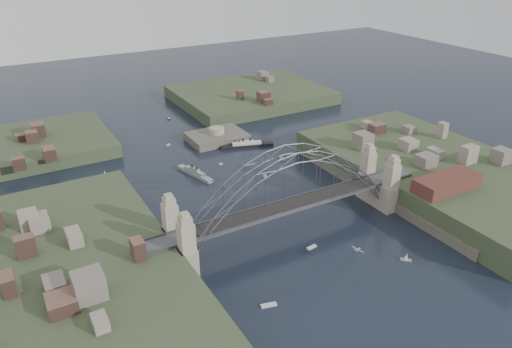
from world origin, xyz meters
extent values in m
plane|color=black|center=(0.00, 0.00, 0.00)|extent=(500.00, 500.00, 0.00)
cube|color=#474749|center=(0.00, 0.00, 8.00)|extent=(84.00, 6.00, 0.70)
cube|color=#4C4F57|center=(0.00, -3.00, 8.55)|extent=(84.00, 0.25, 0.50)
cube|color=#4C4F57|center=(0.00, 3.00, 8.55)|extent=(84.00, 0.25, 0.50)
cube|color=black|center=(0.00, 0.00, 8.55)|extent=(55.20, 5.20, 0.35)
cube|color=gray|center=(-31.50, -5.00, 8.85)|extent=(3.40, 3.40, 17.70)
cube|color=gray|center=(-31.50, 5.00, 8.85)|extent=(3.40, 3.40, 17.70)
cube|color=gray|center=(31.50, -5.00, 8.85)|extent=(3.40, 3.40, 17.70)
cube|color=gray|center=(31.50, 5.00, 8.85)|extent=(3.40, 3.40, 17.70)
cube|color=gray|center=(-31.50, 0.00, 4.00)|extent=(4.08, 13.80, 8.00)
cube|color=gray|center=(31.50, 0.00, 4.00)|extent=(4.08, 13.80, 8.00)
cube|color=#364328|center=(-58.00, 0.00, 2.00)|extent=(50.00, 90.00, 12.00)
cube|color=#514C41|center=(-35.50, 0.00, 1.00)|extent=(6.00, 70.00, 4.00)
cube|color=#364328|center=(58.00, 0.00, 2.00)|extent=(50.00, 90.00, 12.00)
cube|color=#514C41|center=(35.50, 0.00, 1.00)|extent=(6.00, 70.00, 4.00)
cube|color=#364328|center=(-55.00, 95.00, 0.50)|extent=(60.00, 45.00, 9.00)
cube|color=#364328|center=(50.00, 110.00, 0.75)|extent=(70.00, 55.00, 9.50)
cube|color=#514C41|center=(12.00, 70.00, -0.50)|extent=(22.00, 16.00, 7.00)
cylinder|color=gray|center=(12.00, 70.00, 4.20)|extent=(6.00, 6.00, 2.40)
cube|color=#592D26|center=(44.00, -14.00, 10.00)|extent=(20.00, 8.00, 4.00)
cube|color=#474749|center=(39.00, -28.00, 0.70)|extent=(4.00, 22.00, 1.40)
cube|color=gray|center=(-8.22, 45.28, 0.38)|extent=(6.49, 16.99, 1.51)
cube|color=gray|center=(-8.22, 45.28, 1.51)|extent=(4.01, 9.46, 1.13)
cube|color=gray|center=(-8.22, 45.28, 2.36)|extent=(2.28, 4.42, 0.75)
cylinder|color=black|center=(-7.91, 44.13, 3.02)|extent=(0.81, 0.81, 1.51)
cylinder|color=black|center=(-8.52, 46.43, 3.02)|extent=(0.81, 0.81, 1.51)
cylinder|color=#4C4F57|center=(-6.93, 40.36, 2.83)|extent=(0.15, 0.15, 3.77)
cylinder|color=#4C4F57|center=(-9.51, 50.21, 2.83)|extent=(0.15, 0.15, 3.77)
cube|color=gray|center=(-26.73, 93.26, 0.36)|extent=(8.00, 13.84, 1.44)
cube|color=gray|center=(-26.73, 93.26, 1.44)|extent=(4.76, 7.79, 1.08)
cube|color=gray|center=(-26.73, 93.26, 2.25)|extent=(2.54, 3.72, 0.72)
cylinder|color=black|center=(-27.17, 92.35, 2.88)|extent=(0.71, 0.71, 1.44)
cylinder|color=black|center=(-26.30, 94.17, 2.88)|extent=(0.71, 0.71, 1.44)
cylinder|color=#4C4F57|center=(-28.60, 89.37, 2.70)|extent=(0.14, 0.14, 3.60)
cylinder|color=#4C4F57|center=(-24.87, 97.16, 2.70)|extent=(0.14, 0.14, 3.60)
cube|color=black|center=(19.08, 58.23, 0.37)|extent=(20.22, 8.78, 1.48)
cube|color=silver|center=(19.08, 58.23, 1.48)|extent=(11.29, 5.36, 1.11)
cube|color=silver|center=(19.08, 58.23, 2.31)|extent=(5.31, 2.99, 0.74)
cylinder|color=black|center=(17.73, 58.66, 2.96)|extent=(1.00, 1.00, 1.48)
cylinder|color=black|center=(20.44, 57.80, 2.96)|extent=(1.00, 1.00, 1.48)
cylinder|color=#4C4F57|center=(13.27, 60.07, 2.77)|extent=(0.15, 0.15, 3.70)
cylinder|color=#4C4F57|center=(24.90, 56.39, 2.77)|extent=(0.15, 0.15, 3.70)
cube|color=#A6A8AD|center=(5.46, -21.55, 5.16)|extent=(1.83, 0.66, 0.32)
cube|color=#A6A8AD|center=(5.46, -21.55, 5.22)|extent=(0.98, 3.60, 0.07)
cube|color=#A6A8AD|center=(4.57, -21.72, 5.33)|extent=(0.39, 1.14, 0.39)
cube|color=silver|center=(-21.93, 19.33, 0.15)|extent=(2.21, 1.87, 0.45)
cylinder|color=#4C4F57|center=(-21.93, 19.33, 1.20)|extent=(0.08, 0.08, 2.20)
cone|color=silver|center=(-21.93, 19.33, 1.20)|extent=(1.59, 1.53, 1.92)
cube|color=silver|center=(11.59, 32.15, 0.15)|extent=(1.13, 2.13, 0.45)
cylinder|color=#4C4F57|center=(11.59, 32.15, 1.20)|extent=(0.08, 0.08, 2.20)
cone|color=silver|center=(11.59, 32.15, 1.20)|extent=(1.26, 1.44, 1.92)
cube|color=silver|center=(0.89, -9.41, 0.15)|extent=(3.02, 1.36, 0.45)
cube|color=silver|center=(24.46, 41.58, 0.15)|extent=(0.73, 2.09, 0.45)
cylinder|color=#4C4F57|center=(24.46, 41.58, 1.20)|extent=(0.08, 0.08, 2.20)
cone|color=silver|center=(24.46, 41.58, 1.20)|extent=(1.03, 1.26, 1.92)
cube|color=silver|center=(-34.77, 59.86, 0.15)|extent=(3.49, 1.74, 0.45)
cylinder|color=#4C4F57|center=(-34.77, 59.86, 1.20)|extent=(0.08, 0.08, 2.20)
cone|color=silver|center=(-34.77, 59.86, 1.20)|extent=(1.41, 1.23, 1.92)
cube|color=silver|center=(3.17, 48.47, 0.15)|extent=(1.50, 0.80, 0.45)
cube|color=silver|center=(3.17, 48.47, 0.55)|extent=(0.93, 0.59, 0.40)
cylinder|color=black|center=(3.17, 48.47, 1.00)|extent=(0.16, 0.16, 0.70)
cube|color=silver|center=(18.02, -25.66, 0.15)|extent=(2.61, 2.68, 0.45)
cylinder|color=#4C4F57|center=(18.02, -25.66, 1.20)|extent=(0.08, 0.08, 2.20)
cone|color=silver|center=(18.02, -25.66, 1.20)|extent=(1.58, 1.59, 1.92)
cube|color=silver|center=(-6.81, 74.41, 0.15)|extent=(2.21, 1.61, 0.45)
cube|color=silver|center=(-6.81, 74.41, 0.55)|extent=(1.40, 1.12, 0.40)
cylinder|color=black|center=(-6.81, 74.41, 1.00)|extent=(0.16, 0.16, 0.70)
cube|color=silver|center=(31.47, 11.16, 0.15)|extent=(1.80, 2.68, 0.45)
cube|color=silver|center=(-20.27, -22.78, 0.15)|extent=(3.73, 2.00, 0.45)
cube|color=silver|center=(4.44, 103.19, 0.15)|extent=(1.79, 1.12, 0.45)
cube|color=silver|center=(4.44, 103.19, 0.55)|extent=(1.12, 0.80, 0.40)
cylinder|color=black|center=(4.44, 103.19, 1.00)|extent=(0.16, 0.16, 0.70)
camera|label=1|loc=(-63.97, -93.15, 72.37)|focal=34.06mm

